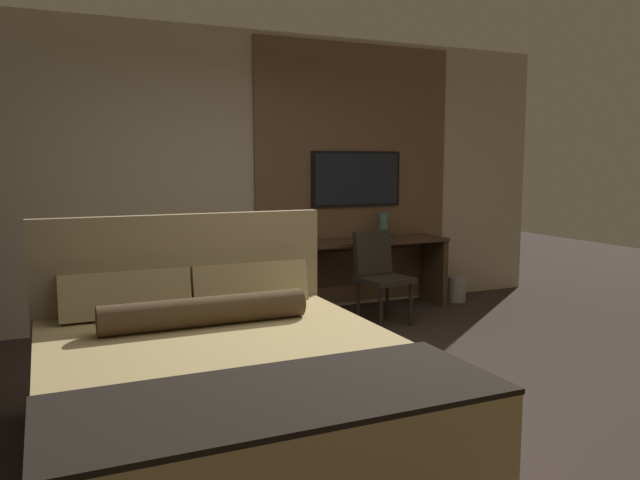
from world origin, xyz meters
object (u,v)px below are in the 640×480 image
object	(u,v)px
bed	(227,392)
desk_chair	(379,269)
waste_bin	(456,289)
desk	(365,262)
tv	(356,179)
vase_tall	(383,225)

from	to	relation	value
bed	desk_chair	size ratio (longest dim) A/B	2.49
bed	waste_bin	distance (m)	4.16
desk	tv	bearing A→B (deg)	90.00
desk_chair	vase_tall	world-z (taller)	vase_tall
bed	vase_tall	world-z (taller)	bed
bed	vase_tall	xyz separation A→B (m)	(2.47, 2.68, 0.53)
desk_chair	waste_bin	xyz separation A→B (m)	(1.25, 0.47, -0.38)
bed	desk	bearing A→B (deg)	49.66
waste_bin	bed	bearing A→B (deg)	-142.77
desk	vase_tall	world-z (taller)	vase_tall
bed	tv	distance (m)	3.70
tv	desk	bearing A→B (deg)	-90.00
desk	desk_chair	world-z (taller)	desk_chair
vase_tall	waste_bin	xyz separation A→B (m)	(0.84, -0.16, -0.73)
desk	desk_chair	size ratio (longest dim) A/B	1.96
bed	waste_bin	size ratio (longest dim) A/B	7.84
bed	tv	world-z (taller)	tv
desk	tv	xyz separation A→B (m)	(-0.00, 0.20, 0.86)
bed	desk	size ratio (longest dim) A/B	1.27
desk	tv	size ratio (longest dim) A/B	1.68
waste_bin	desk	bearing A→B (deg)	175.66
desk	vase_tall	size ratio (longest dim) A/B	6.61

